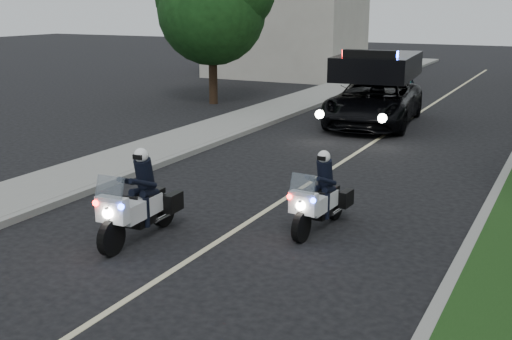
# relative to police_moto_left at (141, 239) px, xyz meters

# --- Properties ---
(ground) EXTENTS (120.00, 120.00, 0.00)m
(ground) POSITION_rel_police_moto_left_xyz_m (1.32, -0.41, 0.00)
(ground) COLOR black
(ground) RESTS_ON ground
(curb_left) EXTENTS (0.20, 60.00, 0.15)m
(curb_left) POSITION_rel_police_moto_left_xyz_m (-2.78, 9.59, 0.07)
(curb_left) COLOR gray
(curb_left) RESTS_ON ground
(sidewalk_left) EXTENTS (2.00, 60.00, 0.16)m
(sidewalk_left) POSITION_rel_police_moto_left_xyz_m (-3.88, 9.59, 0.08)
(sidewalk_left) COLOR gray
(sidewalk_left) RESTS_ON ground
(building_far) EXTENTS (8.00, 6.00, 7.00)m
(building_far) POSITION_rel_police_moto_left_xyz_m (-8.68, 25.59, 3.50)
(building_far) COLOR #A8A396
(building_far) RESTS_ON ground
(lane_marking) EXTENTS (0.12, 50.00, 0.01)m
(lane_marking) POSITION_rel_police_moto_left_xyz_m (1.32, 9.59, 0.00)
(lane_marking) COLOR #BFB78C
(lane_marking) RESTS_ON ground
(police_moto_left) EXTENTS (0.77, 2.00, 1.68)m
(police_moto_left) POSITION_rel_police_moto_left_xyz_m (0.00, 0.00, 0.00)
(police_moto_left) COLOR silver
(police_moto_left) RESTS_ON ground
(police_moto_right) EXTENTS (0.74, 1.82, 1.52)m
(police_moto_right) POSITION_rel_police_moto_left_xyz_m (2.71, 1.95, 0.00)
(police_moto_right) COLOR white
(police_moto_right) RESTS_ON ground
(police_suv) EXTENTS (3.29, 6.10, 2.85)m
(police_suv) POSITION_rel_police_moto_left_xyz_m (0.43, 12.97, 0.00)
(police_suv) COLOR black
(police_suv) RESTS_ON ground
(bicycle) EXTENTS (0.57, 1.56, 0.81)m
(bicycle) POSITION_rel_police_moto_left_xyz_m (-0.81, 23.16, 0.00)
(bicycle) COLOR black
(bicycle) RESTS_ON ground
(cyclist) EXTENTS (0.65, 0.48, 1.67)m
(cyclist) POSITION_rel_police_moto_left_xyz_m (-0.81, 23.16, 0.00)
(cyclist) COLOR black
(cyclist) RESTS_ON ground
(tree_left_near) EXTENTS (5.42, 5.42, 7.47)m
(tree_left_near) POSITION_rel_police_moto_left_xyz_m (-7.03, 14.56, 0.00)
(tree_left_near) COLOR #174316
(tree_left_near) RESTS_ON ground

